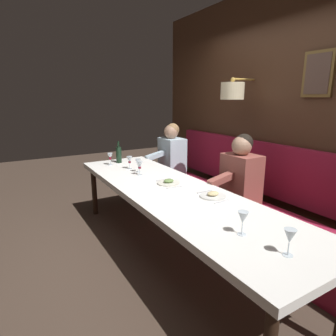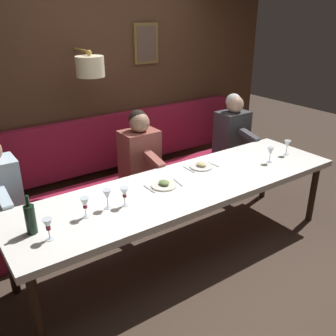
{
  "view_description": "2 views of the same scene",
  "coord_description": "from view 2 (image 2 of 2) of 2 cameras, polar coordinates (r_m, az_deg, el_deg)",
  "views": [
    {
      "loc": [
        -1.39,
        -2.28,
        1.63
      ],
      "look_at": [
        0.05,
        0.16,
        0.92
      ],
      "focal_mm": 30.36,
      "sensor_mm": 36.0,
      "label": 1
    },
    {
      "loc": [
        -2.43,
        1.9,
        2.23
      ],
      "look_at": [
        0.05,
        0.16,
        0.92
      ],
      "focal_mm": 39.64,
      "sensor_mm": 36.0,
      "label": 2
    }
  ],
  "objects": [
    {
      "name": "ground_plane",
      "position": [
        3.8,
        2.45,
        -12.53
      ],
      "size": [
        12.0,
        12.0,
        0.0
      ],
      "primitive_type": "plane",
      "color": "#423328"
    },
    {
      "name": "dining_table",
      "position": [
        3.45,
        2.64,
        -3.27
      ],
      "size": [
        0.9,
        3.26,
        0.74
      ],
      "color": "white",
      "rests_on": "ground_plane"
    },
    {
      "name": "banquette_bench",
      "position": [
        4.32,
        -4.69,
        -4.38
      ],
      "size": [
        0.52,
        3.46,
        0.45
      ],
      "primitive_type": "cube",
      "color": "maroon",
      "rests_on": "ground_plane"
    },
    {
      "name": "back_wall_panel",
      "position": [
        4.42,
        -9.08,
        11.73
      ],
      "size": [
        0.59,
        4.66,
        2.9
      ],
      "color": "#422819",
      "rests_on": "ground_plane"
    },
    {
      "name": "diner_nearest",
      "position": [
        4.92,
        9.91,
        6.3
      ],
      "size": [
        0.6,
        0.4,
        0.79
      ],
      "color": "#3D3D42",
      "rests_on": "banquette_bench"
    },
    {
      "name": "diner_near",
      "position": [
        4.09,
        -4.38,
        3.08
      ],
      "size": [
        0.6,
        0.4,
        0.79
      ],
      "color": "#934C42",
      "rests_on": "banquette_bench"
    },
    {
      "name": "place_setting_0",
      "position": [
        3.37,
        -0.61,
        -2.55
      ],
      "size": [
        0.24,
        0.32,
        0.05
      ],
      "color": "silver",
      "rests_on": "dining_table"
    },
    {
      "name": "place_setting_1",
      "position": [
        3.78,
        5.16,
        0.34
      ],
      "size": [
        0.24,
        0.31,
        0.05
      ],
      "color": "silver",
      "rests_on": "dining_table"
    },
    {
      "name": "wine_glass_0",
      "position": [
        2.71,
        -17.99,
        -8.35
      ],
      "size": [
        0.07,
        0.07,
        0.16
      ],
      "color": "silver",
      "rests_on": "dining_table"
    },
    {
      "name": "wine_glass_1",
      "position": [
        3.0,
        -9.31,
        -4.17
      ],
      "size": [
        0.07,
        0.07,
        0.16
      ],
      "color": "silver",
      "rests_on": "dining_table"
    },
    {
      "name": "wine_glass_2",
      "position": [
        4.27,
        17.87,
        3.45
      ],
      "size": [
        0.07,
        0.07,
        0.16
      ],
      "color": "silver",
      "rests_on": "dining_table"
    },
    {
      "name": "wine_glass_3",
      "position": [
        4.0,
        15.48,
        2.43
      ],
      "size": [
        0.07,
        0.07,
        0.16
      ],
      "color": "silver",
      "rests_on": "dining_table"
    },
    {
      "name": "wine_glass_4",
      "position": [
        2.91,
        -12.67,
        -5.37
      ],
      "size": [
        0.07,
        0.07,
        0.16
      ],
      "color": "silver",
      "rests_on": "dining_table"
    },
    {
      "name": "wine_glass_5",
      "position": [
        3.02,
        -6.72,
        -3.82
      ],
      "size": [
        0.07,
        0.07,
        0.16
      ],
      "color": "silver",
      "rests_on": "dining_table"
    },
    {
      "name": "wine_bottle",
      "position": [
        2.82,
        -20.39,
        -7.32
      ],
      "size": [
        0.08,
        0.08,
        0.3
      ],
      "color": "black",
      "rests_on": "dining_table"
    }
  ]
}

